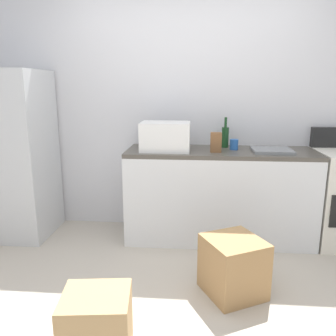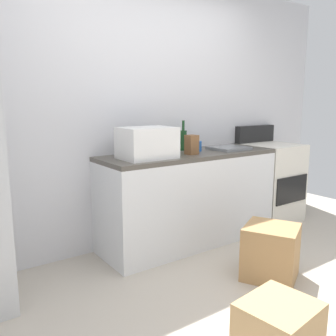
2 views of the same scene
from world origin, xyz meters
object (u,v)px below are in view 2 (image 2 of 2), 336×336
stove_oven (270,181)px  microwave (147,143)px  wine_bottle (183,139)px  knife_block (192,145)px  coffee_mug (198,146)px  cardboard_box_large (271,252)px

stove_oven → microwave: bearing=-177.6°
microwave → wine_bottle: (0.58, 0.24, -0.03)m
microwave → knife_block: (0.47, -0.03, -0.05)m
stove_oven → wine_bottle: bearing=171.9°
wine_bottle → coffee_mug: (0.08, -0.14, -0.06)m
coffee_mug → cardboard_box_large: (-0.07, -1.01, -0.74)m
stove_oven → wine_bottle: size_ratio=3.67×
microwave → coffee_mug: microwave is taller
stove_oven → wine_bottle: (-1.17, 0.17, 0.54)m
microwave → coffee_mug: size_ratio=4.60×
cardboard_box_large → wine_bottle: bearing=90.1°
knife_block → cardboard_box_large: knife_block is taller
coffee_mug → knife_block: (-0.18, -0.13, 0.04)m
stove_oven → wine_bottle: 1.30m
microwave → cardboard_box_large: microwave is taller
knife_block → cardboard_box_large: 1.18m
coffee_mug → knife_block: 0.23m
microwave → stove_oven: bearing=2.4°
stove_oven → coffee_mug: (-1.09, 0.03, 0.48)m
wine_bottle → coffee_mug: 0.17m
stove_oven → microwave: microwave is taller
microwave → knife_block: microwave is taller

